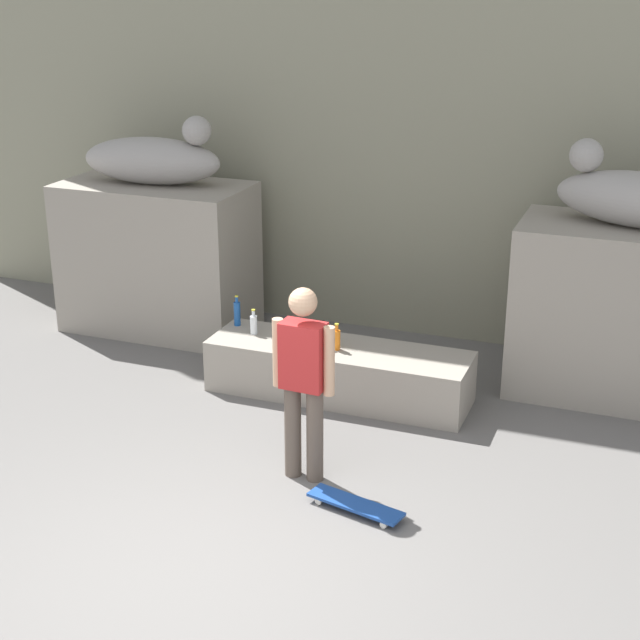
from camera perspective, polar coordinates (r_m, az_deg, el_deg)
The scene contains 13 objects.
ground_plane at distance 7.05m, azimuth -7.87°, elevation -14.67°, with size 40.00×40.00×0.00m, color #605E5B.
facade_wall at distance 10.77m, azimuth 5.46°, elevation 17.54°, with size 11.74×0.60×6.97m, color gray.
pedestal_left at distance 11.15m, azimuth -9.64°, elevation 3.70°, with size 2.14×1.11×1.72m, color gray.
pedestal_right at distance 9.71m, azimuth 17.82°, elevation 0.41°, with size 2.14×1.11×1.72m, color gray.
statue_reclining_left at distance 10.86m, azimuth -9.82°, elevation 9.45°, with size 1.65×0.72×0.78m.
statue_reclining_right at distance 9.41m, azimuth 18.36°, elevation 6.98°, with size 1.69×0.91×0.78m.
ledge_block at distance 9.43m, azimuth 1.12°, elevation -3.09°, with size 2.59×0.75×0.52m, color gray.
skater at distance 7.70m, azimuth -1.00°, elevation -3.36°, with size 0.54×0.23×1.67m.
skateboard at distance 7.62m, azimuth 2.13°, elevation -10.94°, with size 0.82×0.38×0.08m.
bottle_clear at distance 9.64m, azimuth -3.98°, elevation -0.24°, with size 0.07×0.07×0.26m.
bottle_green at distance 9.28m, azimuth 0.18°, elevation -1.03°, with size 0.06×0.06×0.26m.
bottle_orange at distance 9.23m, azimuth 0.98°, elevation -1.15°, with size 0.07×0.07×0.27m.
bottle_blue at distance 9.87m, azimuth -4.97°, elevation 0.42°, with size 0.07×0.07×0.32m.
Camera 1 is at (2.90, -4.99, 4.06)m, focal length 53.67 mm.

